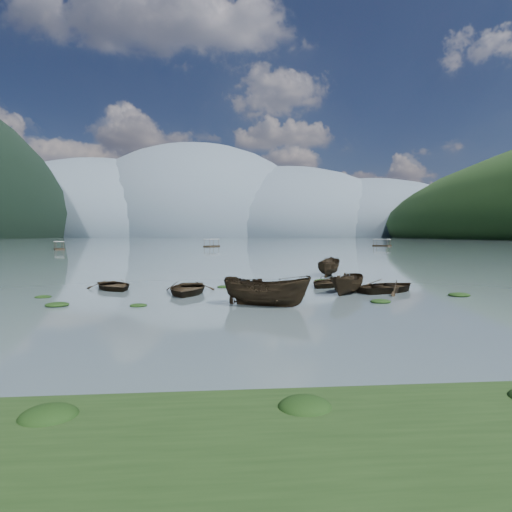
{
  "coord_description": "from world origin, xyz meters",
  "views": [
    {
      "loc": [
        -2.64,
        -19.8,
        3.67
      ],
      "look_at": [
        0.0,
        12.0,
        2.0
      ],
      "focal_mm": 28.0,
      "sensor_mm": 36.0,
      "label": 1
    }
  ],
  "objects": [
    {
      "name": "haze_mtn_d",
      "position": [
        320.0,
        900.0,
        0.0
      ],
      "size": [
        520.0,
        520.0,
        220.0
      ],
      "primitive_type": "ellipsoid",
      "color": "#475666",
      "rests_on": "ground"
    },
    {
      "name": "weed_clump_1",
      "position": [
        -7.02,
        1.09,
        0.0
      ],
      "size": [
        0.89,
        0.71,
        0.2
      ],
      "primitive_type": "ellipsoid",
      "color": "black",
      "rests_on": "ground"
    },
    {
      "name": "pontoon_left",
      "position": [
        -44.57,
        86.2,
        0.0
      ],
      "size": [
        4.25,
        5.58,
        1.98
      ],
      "primitive_type": null,
      "rotation": [
        0.0,
        0.0,
        0.47
      ],
      "color": "black",
      "rests_on": "ground"
    },
    {
      "name": "rowboat_2",
      "position": [
        -0.41,
        0.65,
        0.0
      ],
      "size": [
        5.05,
        3.53,
        1.83
      ],
      "primitive_type": "imported",
      "rotation": [
        0.0,
        0.0,
        1.16
      ],
      "color": "black",
      "rests_on": "ground"
    },
    {
      "name": "weed_clump_2",
      "position": [
        5.92,
        1.12,
        0.0
      ],
      "size": [
        1.12,
        0.9,
        0.24
      ],
      "primitive_type": "ellipsoid",
      "color": "black",
      "rests_on": "ground"
    },
    {
      "name": "near_shore",
      "position": [
        0.0,
        -14.0,
        0.0
      ],
      "size": [
        60.0,
        6.0,
        0.5
      ],
      "primitive_type": "cube",
      "color": "black",
      "rests_on": "ground"
    },
    {
      "name": "haze_mtn_c",
      "position": [
        140.0,
        900.0,
        0.0
      ],
      "size": [
        520.0,
        520.0,
        260.0
      ],
      "primitive_type": "ellipsoid",
      "color": "#475666",
      "rests_on": "ground"
    },
    {
      "name": "weed_clump_3",
      "position": [
        1.28,
        7.31,
        0.0
      ],
      "size": [
        0.94,
        0.8,
        0.21
      ],
      "primitive_type": "ellipsoid",
      "color": "black",
      "rests_on": "ground"
    },
    {
      "name": "weed_clump_5",
      "position": [
        -13.21,
        4.47,
        0.0
      ],
      "size": [
        0.94,
        0.76,
        0.2
      ],
      "primitive_type": "ellipsoid",
      "color": "black",
      "rests_on": "ground"
    },
    {
      "name": "weed_clump_7",
      "position": [
        5.14,
        11.25,
        0.0
      ],
      "size": [
        1.11,
        0.89,
        0.24
      ],
      "primitive_type": "ellipsoid",
      "color": "black",
      "rests_on": "ground"
    },
    {
      "name": "pontoon_right",
      "position": [
        50.61,
        110.21,
        0.0
      ],
      "size": [
        5.44,
        6.07,
        2.22
      ],
      "primitive_type": null,
      "rotation": [
        0.0,
        0.0,
        0.65
      ],
      "color": "black",
      "rests_on": "ground"
    },
    {
      "name": "weed_clump_6",
      "position": [
        -2.6,
        8.16,
        0.0
      ],
      "size": [
        0.95,
        0.79,
        0.2
      ],
      "primitive_type": "ellipsoid",
      "color": "black",
      "rests_on": "ground"
    },
    {
      "name": "ground_plane",
      "position": [
        0.0,
        0.0,
        0.0
      ],
      "size": [
        2400.0,
        2400.0,
        0.0
      ],
      "primitive_type": "plane",
      "color": "#4D5C60"
    },
    {
      "name": "weed_clump_0",
      "position": [
        -11.23,
        1.47,
        0.0
      ],
      "size": [
        1.2,
        0.98,
        0.26
      ],
      "primitive_type": "ellipsoid",
      "color": "black",
      "rests_on": "ground"
    },
    {
      "name": "pontoon_centre",
      "position": [
        -6.23,
        108.59,
        0.0
      ],
      "size": [
        5.35,
        6.53,
        2.34
      ],
      "primitive_type": null,
      "rotation": [
        0.0,
        0.0,
        -0.55
      ],
      "color": "black",
      "rests_on": "ground"
    },
    {
      "name": "rowboat_0",
      "position": [
        -4.92,
        5.48,
        0.0
      ],
      "size": [
        3.63,
        4.88,
        0.97
      ],
      "primitive_type": "imported",
      "rotation": [
        0.0,
        0.0,
        -0.06
      ],
      "color": "black",
      "rests_on": "ground"
    },
    {
      "name": "rowboat_5",
      "position": [
        5.12,
        4.44,
        0.0
      ],
      "size": [
        3.55,
        3.99,
        1.51
      ],
      "primitive_type": "imported",
      "rotation": [
        0.0,
        0.0,
        -0.66
      ],
      "color": "black",
      "rests_on": "ground"
    },
    {
      "name": "weed_clump_4",
      "position": [
        11.55,
        2.97,
        0.0
      ],
      "size": [
        1.3,
        1.03,
        0.27
      ],
      "primitive_type": "ellipsoid",
      "color": "black",
      "rests_on": "ground"
    },
    {
      "name": "haze_mtn_b",
      "position": [
        -60.0,
        900.0,
        0.0
      ],
      "size": [
        520.0,
        520.0,
        340.0
      ],
      "primitive_type": "ellipsoid",
      "color": "#475666",
      "rests_on": "ground"
    },
    {
      "name": "rowboat_3",
      "position": [
        0.22,
        4.87,
        0.0
      ],
      "size": [
        5.02,
        5.71,
        0.98
      ],
      "primitive_type": "imported",
      "rotation": [
        0.0,
        0.0,
        3.56
      ],
      "color": "black",
      "rests_on": "ground"
    },
    {
      "name": "rowboat_6",
      "position": [
        -10.07,
        7.87,
        0.0
      ],
      "size": [
        4.7,
        5.1,
        0.86
      ],
      "primitive_type": "imported",
      "rotation": [
        0.0,
        0.0,
        0.54
      ],
      "color": "black",
      "rests_on": "ground"
    },
    {
      "name": "rowboat_8",
      "position": [
        6.91,
        15.61,
        0.0
      ],
      "size": [
        3.52,
        4.94,
        1.79
      ],
      "primitive_type": "imported",
      "rotation": [
        0.0,
        0.0,
        2.71
      ],
      "color": "black",
      "rests_on": "ground"
    },
    {
      "name": "haze_mtn_a",
      "position": [
        -260.0,
        900.0,
        0.0
      ],
      "size": [
        520.0,
        520.0,
        280.0
      ],
      "primitive_type": "ellipsoid",
      "color": "#475666",
      "rests_on": "ground"
    },
    {
      "name": "rowboat_4",
      "position": [
        8.11,
        5.27,
        0.0
      ],
      "size": [
        5.84,
        5.26,
        0.99
      ],
      "primitive_type": "imported",
      "rotation": [
        0.0,
        0.0,
        2.05
      ],
      "color": "black",
      "rests_on": "ground"
    },
    {
      "name": "rowboat_7",
      "position": [
        4.91,
        8.27,
        0.0
      ],
      "size": [
        5.0,
        5.17,
        0.87
      ],
      "primitive_type": "imported",
      "rotation": [
        0.0,
        0.0,
        5.59
      ],
      "color": "black",
      "rests_on": "ground"
    }
  ]
}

